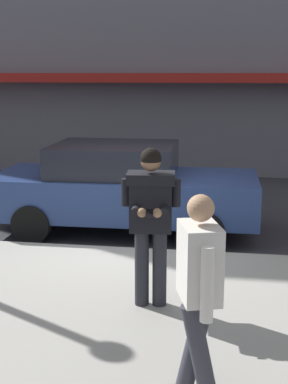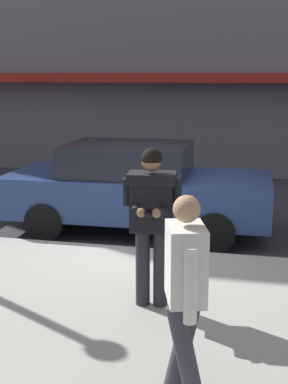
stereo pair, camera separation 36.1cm
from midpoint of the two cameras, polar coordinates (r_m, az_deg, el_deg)
ground_plane at (r=8.38m, az=0.74°, el=-6.39°), size 80.00×80.00×0.00m
sidewalk at (r=5.61m, az=4.90°, el=-15.69°), size 32.00×5.30×0.14m
curb_paint_line at (r=8.29m, az=7.64°, el=-6.69°), size 28.00×0.12×0.01m
parked_sedan_mid at (r=9.23m, az=0.26°, el=0.51°), size 4.52×1.98×1.54m
man_texting_on_phone at (r=5.85m, az=2.59°, el=-2.00°), size 0.65×0.61×1.81m
pedestrian_in_light_coat at (r=4.22m, az=6.92°, el=-10.06°), size 0.41×0.58×1.70m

